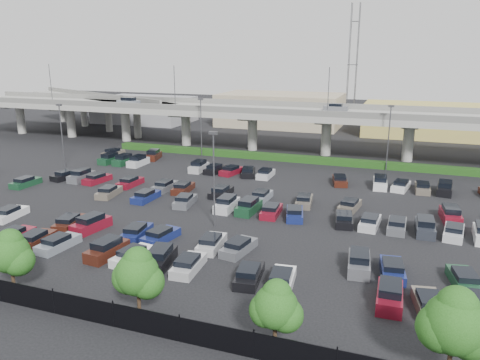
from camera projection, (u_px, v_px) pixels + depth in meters
The scene contains 10 objects.
ground at pixel (240, 204), 57.65m from camera, with size 280.00×280.00×0.00m, color black.
overpass at pixel (298, 116), 84.92m from camera, with size 150.00×13.00×15.80m.
on_ramp at pixel (96, 101), 111.93m from camera, with size 50.93×30.13×8.80m.
hedge at pixel (289, 158), 80.19m from camera, with size 66.00×1.60×1.10m, color #183F12.
fence at pixel (101, 312), 32.03m from camera, with size 70.00×0.10×2.00m.
tree_row at pixel (120, 270), 32.42m from camera, with size 65.07×3.66×5.94m.
parked_cars at pixel (233, 208), 54.33m from camera, with size 63.07×41.68×1.67m.
light_poles at pixel (215, 149), 59.16m from camera, with size 66.90×48.38×10.30m.
distant_buildings at pixel (380, 116), 108.69m from camera, with size 138.00×24.00×9.00m.
comm_tower at pixel (353, 62), 119.35m from camera, with size 2.40×2.40×30.00m.
Camera 1 is at (18.61, -51.55, 18.12)m, focal length 35.00 mm.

